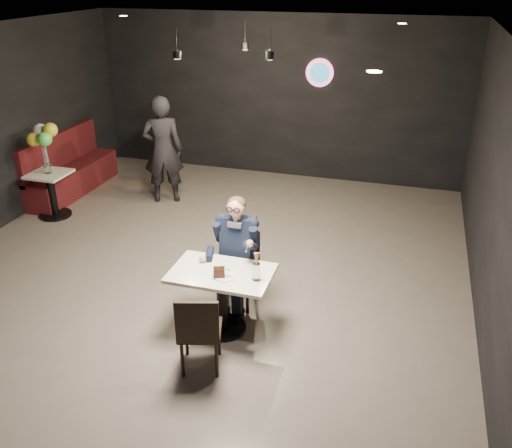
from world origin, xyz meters
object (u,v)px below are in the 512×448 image
(seated_man, at_px, (238,251))
(chair_near, at_px, (200,329))
(sundae_glass, at_px, (256,272))
(main_table, at_px, (222,301))
(balloon_vase, at_px, (48,168))
(booth_bench, at_px, (71,164))
(passerby, at_px, (163,150))
(chair_far, at_px, (238,270))
(side_table, at_px, (52,195))

(seated_man, bearing_deg, chair_near, -90.00)
(seated_man, height_order, sundae_glass, seated_man)
(main_table, relative_size, balloon_vase, 6.78)
(main_table, relative_size, chair_near, 1.20)
(booth_bench, xyz_separation_m, balloon_vase, (0.30, -1.00, 0.29))
(seated_man, xyz_separation_m, passerby, (-2.23, 2.69, 0.20))
(chair_far, distance_m, chair_near, 1.20)
(main_table, xyz_separation_m, balloon_vase, (-3.70, 2.11, 0.46))
(chair_far, xyz_separation_m, balloon_vase, (-3.70, 1.56, 0.37))
(booth_bench, bearing_deg, chair_far, -32.64)
(booth_bench, xyz_separation_m, side_table, (0.30, -1.00, -0.17))
(sundae_glass, height_order, balloon_vase, sundae_glass)
(side_table, relative_size, balloon_vase, 4.54)
(chair_near, bearing_deg, passerby, 103.29)
(main_table, bearing_deg, chair_far, 90.00)
(balloon_vase, distance_m, passerby, 1.85)
(main_table, height_order, chair_far, chair_far)
(balloon_vase, xyz_separation_m, passerby, (1.47, 1.13, 0.09))
(seated_man, bearing_deg, booth_bench, 147.36)
(main_table, distance_m, seated_man, 0.65)
(sundae_glass, height_order, passerby, passerby)
(sundae_glass, bearing_deg, passerby, 128.69)
(seated_man, height_order, booth_bench, seated_man)
(side_table, bearing_deg, balloon_vase, 0.00)
(main_table, distance_m, chair_far, 0.56)
(main_table, bearing_deg, passerby, 124.52)
(chair_near, bearing_deg, balloon_vase, 126.75)
(seated_man, bearing_deg, chair_far, -90.00)
(chair_far, bearing_deg, booth_bench, 147.36)
(main_table, height_order, passerby, passerby)
(main_table, relative_size, sundae_glass, 5.71)
(sundae_glass, distance_m, passerby, 4.21)
(seated_man, height_order, passerby, passerby)
(main_table, height_order, sundae_glass, sundae_glass)
(chair_far, distance_m, sundae_glass, 0.82)
(seated_man, distance_m, sundae_glass, 0.73)
(chair_far, height_order, chair_near, same)
(sundae_glass, bearing_deg, main_table, 173.24)
(balloon_vase, height_order, passerby, passerby)
(chair_far, height_order, seated_man, seated_man)
(sundae_glass, height_order, side_table, sundae_glass)
(main_table, height_order, seated_man, seated_man)
(chair_near, bearing_deg, side_table, 126.75)
(sundae_glass, distance_m, side_table, 4.66)
(main_table, xyz_separation_m, side_table, (-3.70, 2.11, -0.01))
(chair_far, xyz_separation_m, chair_near, (0.00, -1.20, 0.00))
(chair_near, relative_size, booth_bench, 0.43)
(chair_far, height_order, side_table, chair_far)
(sundae_glass, bearing_deg, booth_bench, 144.34)
(chair_far, bearing_deg, main_table, -90.00)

